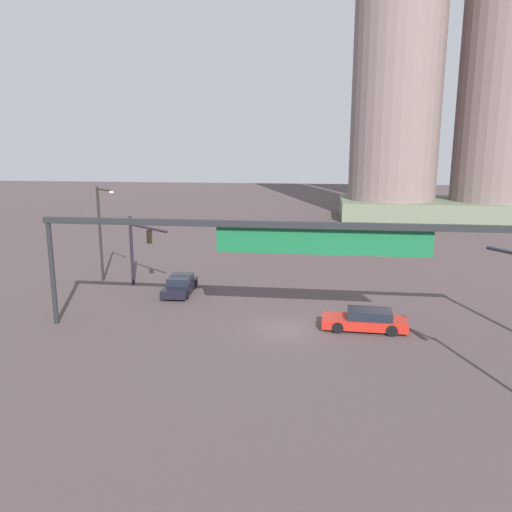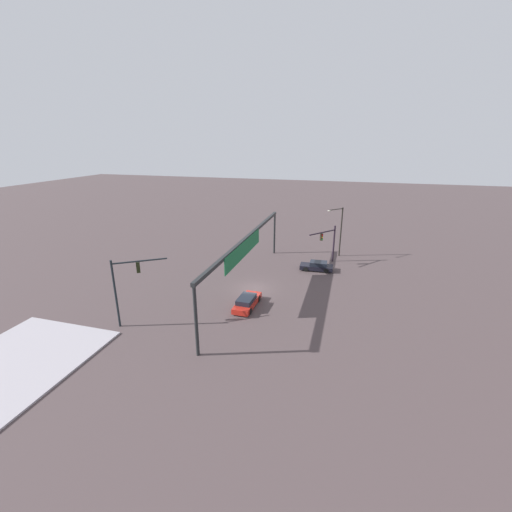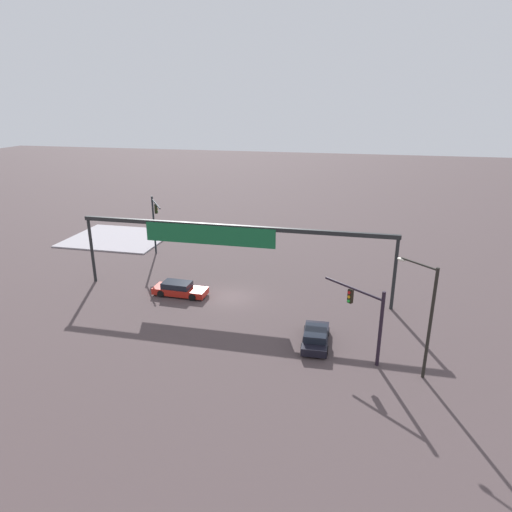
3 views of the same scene
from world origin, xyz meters
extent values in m
plane|color=#4B3D3E|center=(0.00, 0.00, 0.00)|extent=(227.59, 227.59, 0.00)
cylinder|color=black|center=(-12.18, 8.16, 2.60)|extent=(0.23, 0.23, 5.19)
cylinder|color=black|center=(-10.32, 6.66, 4.60)|extent=(3.84, 3.12, 0.17)
cube|color=black|center=(-10.19, 6.56, 3.99)|extent=(0.41, 0.40, 0.95)
cylinder|color=red|center=(-10.09, 6.68, 4.29)|extent=(0.19, 0.17, 0.20)
cylinder|color=orange|center=(-10.09, 6.68, 3.99)|extent=(0.19, 0.17, 0.20)
cylinder|color=green|center=(-10.09, 6.68, 3.69)|extent=(0.19, 0.17, 0.20)
cylinder|color=black|center=(-14.93, 8.92, 3.64)|extent=(0.20, 0.20, 7.27)
cylinder|color=black|center=(-14.00, 8.05, 7.12)|extent=(1.94, 1.83, 0.12)
ellipsoid|color=silver|center=(-13.08, 7.18, 7.02)|extent=(0.64, 0.63, 0.20)
cylinder|color=black|center=(-13.53, -0.68, 3.00)|extent=(0.28, 0.28, 5.99)
cube|color=black|center=(0.00, -0.68, 6.17)|extent=(27.46, 0.35, 0.35)
cube|color=#145F34|center=(1.94, -0.47, 5.38)|extent=(11.53, 0.08, 1.67)
cube|color=#626D55|center=(18.86, 48.83, 1.30)|extent=(28.84, 14.36, 2.61)
cube|color=black|center=(-8.02, 6.32, 0.44)|extent=(1.88, 4.31, 0.55)
cube|color=black|center=(-8.03, 6.58, 0.96)|extent=(1.60, 2.26, 0.50)
cylinder|color=black|center=(-7.17, 5.04, 0.32)|extent=(0.24, 0.65, 0.64)
cylinder|color=black|center=(-8.77, 4.98, 0.32)|extent=(0.24, 0.65, 0.64)
cylinder|color=black|center=(-7.26, 7.67, 0.32)|extent=(0.24, 0.65, 0.64)
cylinder|color=black|center=(-8.87, 7.61, 0.32)|extent=(0.24, 0.65, 0.64)
cube|color=#B12118|center=(4.43, 0.62, 0.44)|extent=(4.79, 1.85, 0.55)
cube|color=black|center=(4.71, 0.61, 0.96)|extent=(2.51, 1.57, 0.50)
cylinder|color=black|center=(2.94, -0.13, 0.32)|extent=(0.65, 0.24, 0.64)
cylinder|color=black|center=(2.98, 1.45, 0.32)|extent=(0.65, 0.24, 0.64)
cylinder|color=black|center=(5.87, -0.22, 0.32)|extent=(0.65, 0.24, 0.64)
cylinder|color=black|center=(5.92, 1.36, 0.32)|extent=(0.65, 0.24, 0.64)
camera|label=1|loc=(1.97, -27.32, 10.29)|focal=35.56mm
camera|label=2|loc=(34.66, 10.17, 16.36)|focal=23.89mm
camera|label=3|loc=(-10.13, 34.55, 16.33)|focal=31.59mm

